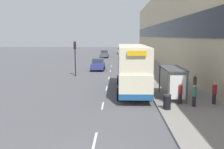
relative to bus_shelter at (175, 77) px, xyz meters
name	(u,v)px	position (x,y,z in m)	size (l,w,h in m)	color
pavement	(146,63)	(0.73, 27.20, -1.81)	(5.00, 93.00, 0.14)	gray
terrace_facade	(169,26)	(4.72, 27.20, 5.05)	(3.10, 93.00, 13.85)	#C6B793
lane_mark_0	(95,140)	(-5.77, -8.11, -1.87)	(0.12, 2.00, 0.01)	silver
lane_mark_1	(103,106)	(-5.77, -1.84, -1.87)	(0.12, 2.00, 0.01)	silver
lane_mark_2	(107,88)	(-5.77, 4.43, -1.87)	(0.12, 2.00, 0.01)	silver
lane_mark_3	(109,78)	(-5.77, 10.70, -1.87)	(0.12, 2.00, 0.01)	silver
lane_mark_4	(110,71)	(-5.77, 16.96, -1.87)	(0.12, 2.00, 0.01)	silver
lane_mark_5	(112,66)	(-5.77, 23.23, -1.87)	(0.12, 2.00, 0.01)	silver
bus_shelter	(175,77)	(0.00, 0.00, 0.00)	(1.60, 4.20, 2.48)	#4C4C51
double_decker_bus_near	(132,68)	(-3.30, 3.01, 0.41)	(2.85, 10.32, 4.30)	beige
car_0	(104,54)	(-8.00, 40.43, -0.99)	(2.01, 4.54, 1.80)	#4C5156
car_1	(121,51)	(-3.85, 53.82, -0.98)	(2.04, 4.24, 1.82)	#B7B799
car_2	(98,64)	(-7.71, 17.84, -0.99)	(2.06, 4.14, 1.79)	navy
pedestrian_at_shelter	(194,95)	(0.86, -2.31, -0.92)	(0.31, 0.31, 1.59)	#23232D
pedestrian_1	(180,93)	(0.02, -1.64, -0.92)	(0.32, 0.32, 1.60)	#23232D
pedestrian_2	(214,93)	(2.54, -1.66, -0.88)	(0.33, 0.33, 1.67)	#23232D
pedestrian_3	(186,83)	(1.46, 2.19, -0.90)	(0.32, 0.32, 1.63)	#23232D
pedestrian_4	(195,83)	(2.34, 2.43, -0.93)	(0.31, 0.31, 1.57)	#23232D
litter_bin	(167,102)	(-1.22, -3.08, -1.21)	(0.55, 0.55, 1.05)	black
traffic_light_far_kerb	(75,53)	(-10.17, 11.96, 1.19)	(0.30, 0.32, 4.54)	black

